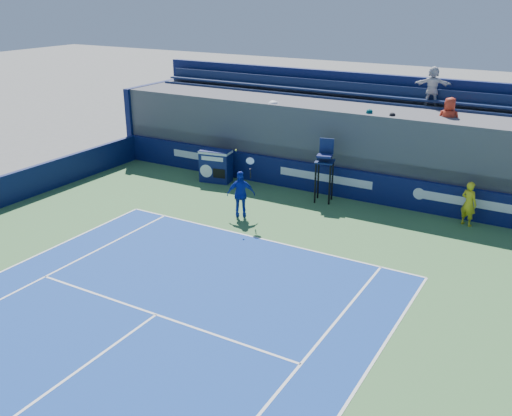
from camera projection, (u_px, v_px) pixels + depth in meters
The scene contains 6 objects.
ball_person at pixel (469, 204), 19.87m from camera, with size 0.59×0.39×1.61m, color yellow.
back_hoarding at pixel (326, 180), 23.02m from camera, with size 20.40×0.21×1.20m.
match_clock at pixel (216, 165), 24.47m from camera, with size 1.43×0.94×1.40m.
umpire_chair at pixel (325, 164), 21.90m from camera, with size 0.84×0.84×2.48m.
tennis_player at pixel (241, 194), 20.58m from camera, with size 1.09×0.86×2.57m.
stadium_seating at pixel (346, 139), 24.22m from camera, with size 21.00×4.05×4.96m.
Camera 1 is at (8.56, -3.24, 7.82)m, focal length 40.00 mm.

